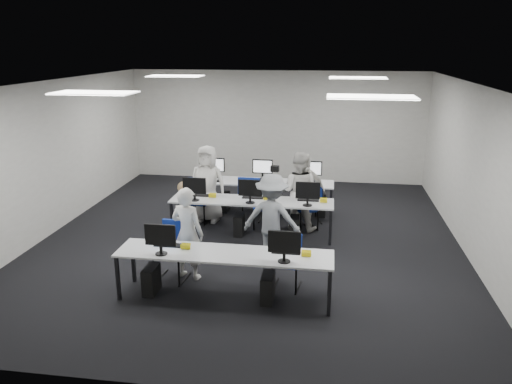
# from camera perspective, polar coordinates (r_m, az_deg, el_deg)

# --- Properties ---
(room) EXTENTS (9.00, 9.02, 3.00)m
(room) POSITION_cam_1_polar(r_m,az_deg,el_deg) (9.39, -0.70, 3.19)
(room) COLOR black
(room) RESTS_ON ground
(ceiling_panels) EXTENTS (5.20, 4.60, 0.02)m
(ceiling_panels) POSITION_cam_1_polar(r_m,az_deg,el_deg) (9.16, -0.73, 12.25)
(ceiling_panels) COLOR white
(ceiling_panels) RESTS_ON room
(desk_front) EXTENTS (3.20, 0.70, 0.73)m
(desk_front) POSITION_cam_1_polar(r_m,az_deg,el_deg) (7.41, -3.65, -7.30)
(desk_front) COLOR silver
(desk_front) RESTS_ON ground
(desk_mid) EXTENTS (3.20, 0.70, 0.73)m
(desk_mid) POSITION_cam_1_polar(r_m,az_deg,el_deg) (9.81, -0.50, -1.21)
(desk_mid) COLOR silver
(desk_mid) RESTS_ON ground
(desk_back) EXTENTS (3.20, 0.70, 0.73)m
(desk_back) POSITION_cam_1_polar(r_m,az_deg,el_deg) (11.13, 0.62, 0.98)
(desk_back) COLOR silver
(desk_back) RESTS_ON ground
(equipment_front) EXTENTS (2.51, 0.41, 1.19)m
(equipment_front) POSITION_cam_1_polar(r_m,az_deg,el_deg) (7.57, -5.07, -9.49)
(equipment_front) COLOR #0D4AAB
(equipment_front) RESTS_ON desk_front
(equipment_mid) EXTENTS (2.91, 0.41, 1.19)m
(equipment_mid) POSITION_cam_1_polar(r_m,az_deg,el_deg) (9.92, -1.61, -2.96)
(equipment_mid) COLOR white
(equipment_mid) RESTS_ON desk_mid
(equipment_back) EXTENTS (2.91, 0.41, 1.19)m
(equipment_back) POSITION_cam_1_polar(r_m,az_deg,el_deg) (11.22, 1.60, -0.63)
(equipment_back) COLOR white
(equipment_back) RESTS_ON desk_back
(chair_0) EXTENTS (0.51, 0.55, 0.95)m
(chair_0) POSITION_cam_1_polar(r_m,az_deg,el_deg) (8.25, -9.53, -7.86)
(chair_0) COLOR navy
(chair_0) RESTS_ON ground
(chair_1) EXTENTS (0.46, 0.49, 0.84)m
(chair_1) POSITION_cam_1_polar(r_m,az_deg,el_deg) (7.90, 3.56, -9.05)
(chair_1) COLOR navy
(chair_1) RESTS_ON ground
(chair_2) EXTENTS (0.49, 0.52, 0.89)m
(chair_2) POSITION_cam_1_polar(r_m,az_deg,el_deg) (10.73, -6.51, -1.97)
(chair_2) COLOR navy
(chair_2) RESTS_ON ground
(chair_3) EXTENTS (0.46, 0.49, 0.83)m
(chair_3) POSITION_cam_1_polar(r_m,az_deg,el_deg) (10.40, 0.80, -2.59)
(chair_3) COLOR navy
(chair_3) RESTS_ON ground
(chair_4) EXTENTS (0.54, 0.56, 0.83)m
(chair_4) POSITION_cam_1_polar(r_m,az_deg,el_deg) (10.37, 5.73, -2.73)
(chair_4) COLOR navy
(chair_4) RESTS_ON ground
(chair_5) EXTENTS (0.50, 0.54, 0.95)m
(chair_5) POSITION_cam_1_polar(r_m,az_deg,el_deg) (11.02, -6.31, -1.36)
(chair_5) COLOR navy
(chair_5) RESTS_ON ground
(chair_6) EXTENTS (0.49, 0.53, 0.99)m
(chair_6) POSITION_cam_1_polar(r_m,az_deg,el_deg) (10.82, -0.63, -1.54)
(chair_6) COLOR navy
(chair_6) RESTS_ON ground
(chair_7) EXTENTS (0.54, 0.56, 0.84)m
(chair_7) POSITION_cam_1_polar(r_m,az_deg,el_deg) (10.73, 6.25, -2.06)
(chair_7) COLOR navy
(chair_7) RESTS_ON ground
(handbag) EXTENTS (0.38, 0.31, 0.27)m
(handbag) POSITION_cam_1_polar(r_m,az_deg,el_deg) (10.23, -8.16, 0.47)
(handbag) COLOR #946B4C
(handbag) RESTS_ON desk_mid
(student_0) EXTENTS (0.64, 0.50, 1.53)m
(student_0) POSITION_cam_1_polar(r_m,az_deg,el_deg) (8.09, -7.83, -4.69)
(student_0) COLOR beige
(student_0) RESTS_ON ground
(student_1) EXTENTS (0.90, 0.76, 1.62)m
(student_1) POSITION_cam_1_polar(r_m,az_deg,el_deg) (10.14, 4.92, 0.12)
(student_1) COLOR beige
(student_1) RESTS_ON ground
(student_2) EXTENTS (0.84, 0.59, 1.65)m
(student_2) POSITION_cam_1_polar(r_m,az_deg,el_deg) (10.63, -5.55, 0.94)
(student_2) COLOR beige
(student_2) RESTS_ON ground
(student_3) EXTENTS (0.90, 0.41, 1.50)m
(student_3) POSITION_cam_1_polar(r_m,az_deg,el_deg) (10.36, 5.50, 0.11)
(student_3) COLOR beige
(student_3) RESTS_ON ground
(photographer) EXTENTS (1.08, 0.71, 1.57)m
(photographer) POSITION_cam_1_polar(r_m,az_deg,el_deg) (8.62, 1.82, -3.01)
(photographer) COLOR gray
(photographer) RESTS_ON ground
(dslr_camera) EXTENTS (0.16, 0.20, 0.10)m
(dslr_camera) POSITION_cam_1_polar(r_m,az_deg,el_deg) (8.55, 2.17, 2.68)
(dslr_camera) COLOR black
(dslr_camera) RESTS_ON photographer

